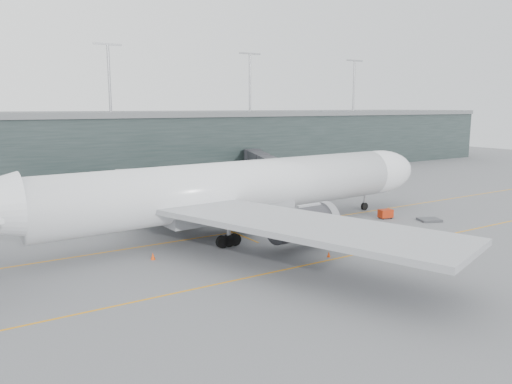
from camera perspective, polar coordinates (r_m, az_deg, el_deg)
ground at (r=67.18m, az=-8.00°, el=-4.45°), size 320.00×320.00×0.00m
taxiline_a at (r=63.67m, az=-6.49°, el=-5.20°), size 160.00×0.25×0.02m
taxiline_b at (r=50.39m, az=1.68°, el=-9.19°), size 160.00×0.25×0.02m
taxiline_lead_main at (r=87.07m, az=-10.52°, el=-1.25°), size 0.25×60.00×0.02m
terminal at (r=120.70m, az=-19.73°, el=5.02°), size 240.00×36.00×29.00m
main_aircraft at (r=64.64m, az=-2.77°, el=0.28°), size 72.94×68.54×20.47m
jet_bridge at (r=98.88m, az=0.20°, el=3.14°), size 18.65×44.04×6.66m
gse_cart at (r=76.23m, az=14.59°, el=-2.39°), size 2.19×1.62×1.36m
baggage_dolly at (r=76.56m, az=19.21°, el=-3.01°), size 3.69×3.37×0.30m
uld_a at (r=75.24m, az=-13.86°, el=-2.42°), size 2.21×1.97×1.68m
uld_b at (r=75.81m, az=-13.53°, el=-2.24°), size 2.53×2.31×1.87m
uld_c at (r=76.14m, az=-10.87°, el=-2.06°), size 2.57×2.31×1.93m
cone_nose at (r=81.94m, az=14.88°, el=-1.87°), size 0.41×0.41×0.65m
cone_wing_stbd at (r=55.90m, az=8.32°, el=-7.05°), size 0.39×0.39×0.61m
cone_wing_port at (r=79.95m, az=-4.76°, el=-1.86°), size 0.41×0.41×0.65m
cone_tail at (r=55.51m, az=-11.70°, el=-7.18°), size 0.50×0.50×0.79m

